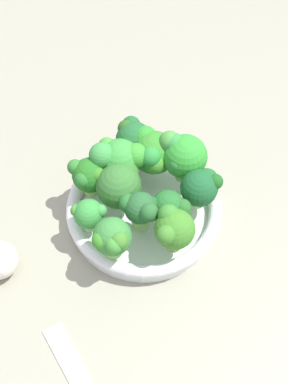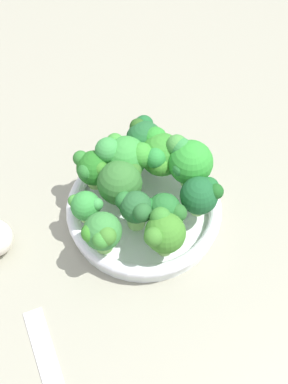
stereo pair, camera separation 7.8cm
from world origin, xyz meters
The scene contains 14 objects.
ground_plane centered at (0.00, 0.00, -1.25)cm, with size 130.00×130.00×2.50cm, color gray.
bowl centered at (-1.04, -2.69, 1.80)cm, with size 23.32×23.32×3.53cm.
broccoli_floret_0 centered at (2.67, 4.79, 7.28)cm, with size 5.22×5.69×6.33cm.
broccoli_floret_1 centered at (8.56, -2.69, 7.61)cm, with size 6.67×5.67×6.86cm.
broccoli_floret_2 centered at (-8.84, -5.32, 8.18)cm, with size 5.70×5.68×7.51cm.
broccoli_floret_3 centered at (-4.75, -1.60, 7.71)cm, with size 5.33×4.89×6.79cm.
broccoli_floret_4 centered at (-4.68, -5.50, 7.03)cm, with size 5.14×6.42×5.90cm.
broccoli_floret_5 centered at (-2.02, -10.92, 7.35)cm, with size 5.50×6.11×6.51cm.
broccoli_floret_6 centered at (3.02, -9.09, 8.64)cm, with size 6.65×6.91×8.29cm.
broccoli_floret_7 centered at (5.10, -5.09, 7.70)cm, with size 7.87×6.59×7.21cm.
broccoli_floret_8 centered at (-8.66, 2.96, 7.72)cm, with size 5.82×5.48×6.83cm.
broccoli_floret_9 centered at (4.31, 0.22, 8.28)cm, with size 6.40×8.65×7.95cm.
broccoli_floret_10 centered at (-3.51, 5.54, 6.57)cm, with size 4.30×5.10×5.29cm.
broccoli_floret_11 centered at (-0.10, 0.72, 7.39)cm, with size 6.82×6.60×7.14cm.
Camera 2 is at (-46.89, -2.65, 70.23)cm, focal length 51.13 mm.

